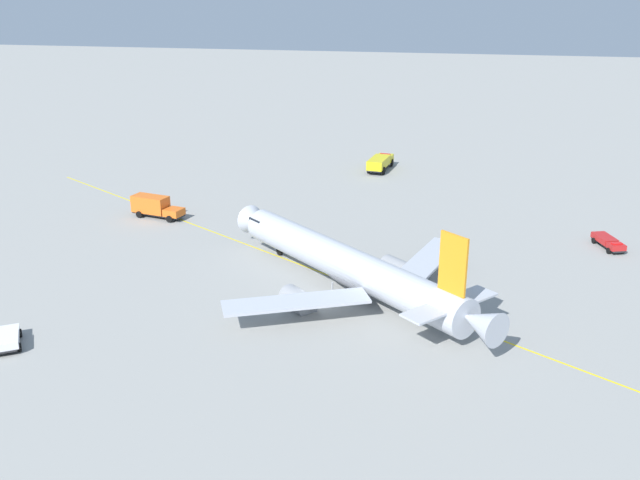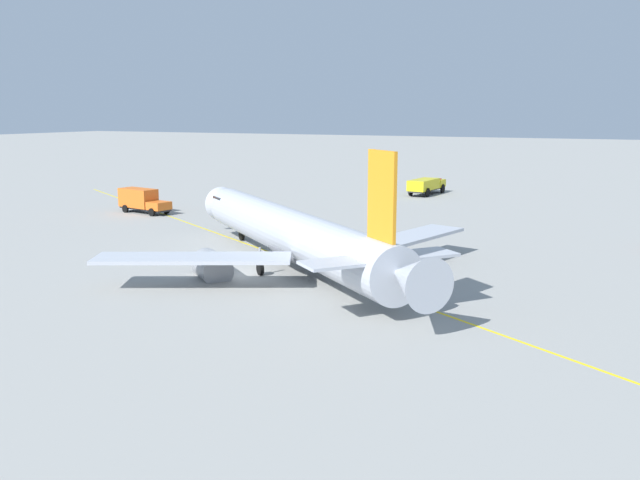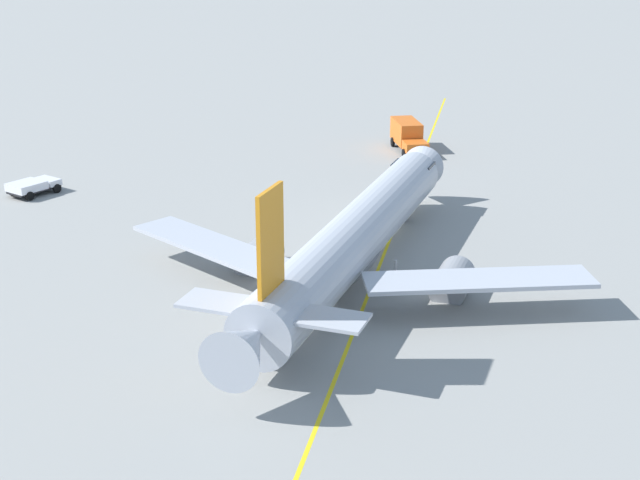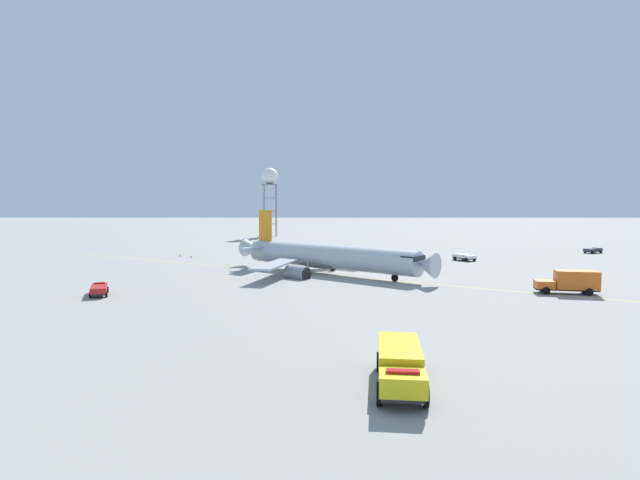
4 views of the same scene
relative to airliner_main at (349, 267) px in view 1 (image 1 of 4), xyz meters
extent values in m
plane|color=gray|center=(-4.39, 2.90, -2.72)|extent=(600.00, 600.00, 0.00)
cylinder|color=#B2B7C1|center=(0.31, 0.38, 0.23)|extent=(24.77, 28.88, 3.90)
cone|color=#B2B7C1|center=(11.95, 14.51, 0.23)|extent=(4.77, 4.67, 3.71)
cone|color=#B2B7C1|center=(-11.52, -13.98, 0.53)|extent=(5.11, 5.20, 3.32)
cube|color=black|center=(10.55, 12.81, 1.11)|extent=(4.09, 3.96, 0.70)
ellipsoid|color=slate|center=(-0.77, -0.94, -0.84)|extent=(10.54, 11.74, 2.15)
cube|color=orange|center=(-9.26, -11.24, 5.03)|extent=(2.22, 2.62, 5.69)
cube|color=#B2B7C1|center=(-11.61, -9.30, 1.01)|extent=(5.14, 4.88, 0.20)
cube|color=#B2B7C1|center=(-6.91, -13.17, 1.01)|extent=(5.14, 4.88, 0.20)
cube|color=#B2B7C1|center=(-8.93, 3.65, -0.45)|extent=(9.43, 14.56, 0.28)
cube|color=#B2B7C1|center=(5.29, -8.06, -0.45)|extent=(14.92, 7.04, 0.28)
cylinder|color=gray|center=(-5.55, 4.32, -1.94)|extent=(4.32, 4.50, 2.47)
cylinder|color=black|center=(-4.31, 5.83, -1.94)|extent=(1.72, 1.45, 2.10)
cylinder|color=gray|center=(5.31, -4.62, -1.94)|extent=(4.32, 4.50, 2.47)
cylinder|color=black|center=(6.54, -3.12, -1.94)|extent=(1.72, 1.45, 2.10)
cylinder|color=#9EA0A5|center=(8.58, 10.41, -1.31)|extent=(0.20, 0.20, 1.72)
cylinder|color=black|center=(8.58, 10.41, -2.17)|extent=(0.93, 1.04, 1.10)
cylinder|color=#9EA0A5|center=(-3.36, 1.19, -1.31)|extent=(0.20, 0.20, 1.72)
cylinder|color=black|center=(-3.36, 1.19, -2.17)|extent=(0.93, 1.04, 1.10)
cylinder|color=#9EA0A5|center=(1.81, -3.07, -1.31)|extent=(0.20, 0.20, 1.72)
cylinder|color=black|center=(1.81, -3.07, -2.17)|extent=(0.93, 1.04, 1.10)
cube|color=#232326|center=(53.97, 4.41, -1.92)|extent=(9.57, 3.36, 0.20)
cube|color=yellow|center=(57.43, 4.04, -1.22)|extent=(2.68, 3.04, 1.20)
cube|color=black|center=(58.53, 3.93, -1.04)|extent=(0.33, 2.35, 0.67)
cube|color=yellow|center=(52.67, 4.55, -1.02)|extent=(7.03, 3.50, 1.60)
cube|color=red|center=(57.43, 4.04, -0.52)|extent=(0.80, 2.01, 0.16)
cylinder|color=black|center=(57.38, 5.46, -2.02)|extent=(1.42, 0.43, 1.40)
cylinder|color=black|center=(57.08, 2.67, -2.02)|extent=(1.42, 0.43, 1.40)
cylinder|color=black|center=(51.13, 6.12, -2.02)|extent=(1.42, 0.43, 1.40)
cylinder|color=black|center=(50.84, 3.34, -2.02)|extent=(1.42, 0.43, 1.40)
cube|color=#232326|center=(20.42, -29.77, -2.24)|extent=(5.80, 3.44, 0.20)
cube|color=red|center=(18.58, -30.44, -1.82)|extent=(2.23, 2.35, 0.65)
cube|color=black|center=(17.89, -30.70, -1.72)|extent=(0.62, 1.51, 0.36)
cube|color=red|center=(21.30, -29.44, -1.79)|extent=(4.14, 3.05, 0.70)
cube|color=red|center=(18.58, -30.44, -1.39)|extent=(1.02, 1.44, 0.16)
cylinder|color=black|center=(18.90, -31.33, -2.34)|extent=(0.81, 0.53, 0.76)
cylinder|color=black|center=(18.25, -29.56, -2.34)|extent=(0.81, 0.53, 0.76)
cylinder|color=black|center=(22.42, -30.03, -2.34)|extent=(0.81, 0.53, 0.76)
cylinder|color=black|center=(21.77, -28.27, -2.34)|extent=(0.81, 0.53, 0.76)
cube|color=#232326|center=(19.08, 31.61, -2.12)|extent=(3.49, 8.07, 0.20)
cube|color=orange|center=(18.55, 28.93, -1.52)|extent=(2.79, 2.76, 1.00)
cube|color=black|center=(18.35, 27.87, -1.37)|extent=(1.98, 0.46, 0.56)
cube|color=orange|center=(19.32, 32.86, -0.82)|extent=(3.35, 5.63, 2.40)
cylinder|color=black|center=(19.72, 28.70, -2.22)|extent=(0.47, 1.04, 1.00)
cylinder|color=black|center=(17.39, 29.15, -2.22)|extent=(0.47, 1.04, 1.00)
cylinder|color=black|center=(20.73, 33.84, -2.22)|extent=(0.47, 1.04, 1.00)
cylinder|color=black|center=(18.39, 34.30, -2.22)|extent=(0.47, 1.04, 1.00)
cube|color=#232326|center=(-19.70, 28.72, -2.22)|extent=(4.87, 4.25, 0.20)
cube|color=white|center=(-18.41, 29.59, -1.85)|extent=(2.50, 2.82, 0.55)
cube|color=black|center=(-17.94, 29.91, -1.76)|extent=(1.24, 1.79, 0.31)
cube|color=white|center=(-20.33, 28.29, -1.77)|extent=(3.81, 3.70, 0.70)
cylinder|color=black|center=(-17.71, 28.55, -2.32)|extent=(0.82, 0.68, 0.80)
cylinder|color=black|center=(-20.17, 26.89, -2.32)|extent=(0.82, 0.68, 0.80)
cube|color=yellow|center=(2.18, 0.73, -2.72)|extent=(69.09, 113.12, 0.01)
camera|label=1|loc=(-69.22, -12.60, 28.71)|focal=39.20mm
camera|label=2|loc=(-48.54, -25.63, 10.25)|focal=37.56mm
camera|label=3|loc=(-22.03, -54.39, 21.15)|focal=50.92mm
camera|label=4|loc=(87.58, -0.75, 9.48)|focal=29.33mm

